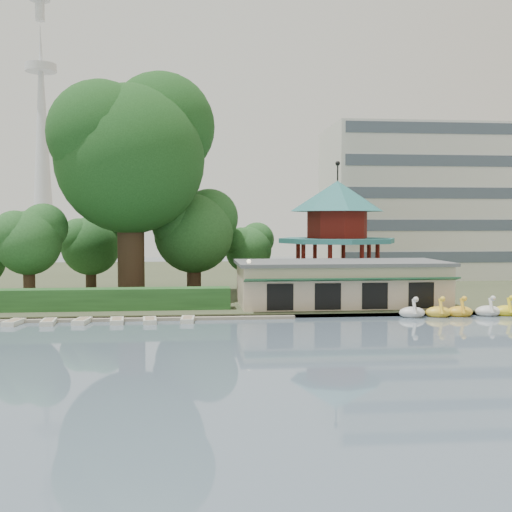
{
  "coord_description": "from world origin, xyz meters",
  "views": [
    {
      "loc": [
        -3.29,
        -34.05,
        7.74
      ],
      "look_at": [
        2.0,
        18.0,
        5.0
      ],
      "focal_mm": 45.0,
      "sensor_mm": 36.0,
      "label": 1
    }
  ],
  "objects": [
    {
      "name": "dock",
      "position": [
        -12.0,
        17.2,
        0.12
      ],
      "size": [
        34.0,
        1.6,
        0.24
      ],
      "primitive_type": "cube",
      "color": "gray",
      "rests_on": "ground"
    },
    {
      "name": "hedge",
      "position": [
        -15.0,
        20.5,
        1.3
      ],
      "size": [
        30.0,
        2.0,
        1.8
      ],
      "primitive_type": "cube",
      "color": "#285A27",
      "rests_on": "shore"
    },
    {
      "name": "ground_plane",
      "position": [
        0.0,
        0.0,
        0.0
      ],
      "size": [
        220.0,
        220.0,
        0.0
      ],
      "primitive_type": "plane",
      "color": "slate",
      "rests_on": "ground"
    },
    {
      "name": "boathouse",
      "position": [
        10.0,
        21.97,
        2.37
      ],
      "size": [
        18.6,
        9.39,
        3.9
      ],
      "color": "beige",
      "rests_on": "shore"
    },
    {
      "name": "swan_boats",
      "position": [
        19.83,
        16.59,
        0.4
      ],
      "size": [
        11.79,
        1.94,
        1.92
      ],
      "color": "silver",
      "rests_on": "ground"
    },
    {
      "name": "big_tree",
      "position": [
        -8.81,
        28.23,
        14.85
      ],
      "size": [
        15.54,
        14.48,
        22.08
      ],
      "color": "#3A281C",
      "rests_on": "shore"
    },
    {
      "name": "shore",
      "position": [
        0.0,
        52.0,
        0.2
      ],
      "size": [
        220.0,
        70.0,
        0.4
      ],
      "primitive_type": "cube",
      "color": "#424930",
      "rests_on": "ground"
    },
    {
      "name": "embankment",
      "position": [
        0.0,
        17.3,
        0.15
      ],
      "size": [
        220.0,
        0.6,
        0.3
      ],
      "primitive_type": "cube",
      "color": "gray",
      "rests_on": "ground"
    },
    {
      "name": "lamp_post",
      "position": [
        1.5,
        19.0,
        3.34
      ],
      "size": [
        0.36,
        0.36,
        4.28
      ],
      "color": "black",
      "rests_on": "shore"
    },
    {
      "name": "broadcast_tower",
      "position": [
        -42.0,
        140.0,
        33.98
      ],
      "size": [
        8.0,
        8.0,
        96.0
      ],
      "color": "silver",
      "rests_on": "ground"
    },
    {
      "name": "office_building",
      "position": [
        32.67,
        49.0,
        9.73
      ],
      "size": [
        38.0,
        18.0,
        20.0
      ],
      "color": "silver",
      "rests_on": "shore"
    },
    {
      "name": "pavilion",
      "position": [
        12.0,
        32.0,
        7.48
      ],
      "size": [
        12.4,
        12.4,
        13.5
      ],
      "color": "beige",
      "rests_on": "shore"
    },
    {
      "name": "moored_rowboats",
      "position": [
        -15.36,
        15.75,
        0.18
      ],
      "size": [
        24.6,
        2.72,
        0.36
      ],
      "color": "silver",
      "rests_on": "ground"
    },
    {
      "name": "small_trees",
      "position": [
        -11.32,
        31.65,
        6.06
      ],
      "size": [
        38.5,
        16.22,
        10.86
      ],
      "color": "#3A281C",
      "rests_on": "shore"
    }
  ]
}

